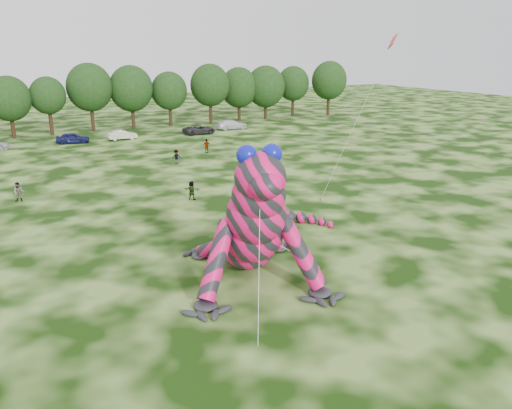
{
  "coord_description": "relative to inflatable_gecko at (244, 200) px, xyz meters",
  "views": [
    {
      "loc": [
        -7.6,
        -23.63,
        12.69
      ],
      "look_at": [
        5.52,
        0.62,
        4.0
      ],
      "focal_mm": 35.0,
      "sensor_mm": 36.0,
      "label": 1
    }
  ],
  "objects": [
    {
      "name": "ground",
      "position": [
        -5.23,
        -1.62,
        -4.07
      ],
      "size": [
        240.0,
        240.0,
        0.0
      ],
      "primitive_type": "plane",
      "color": "#16330A",
      "rests_on": "ground"
    },
    {
      "name": "inflatable_gecko",
      "position": [
        0.0,
        0.0,
        0.0
      ],
      "size": [
        17.5,
        19.31,
        8.14
      ],
      "primitive_type": null,
      "rotation": [
        0.0,
        0.0,
        -0.26
      ],
      "color": "#E80F62",
      "rests_on": "ground"
    },
    {
      "name": "flying_kite",
      "position": [
        14.51,
        4.5,
        8.2
      ],
      "size": [
        3.53,
        4.91,
        14.21
      ],
      "color": "red",
      "rests_on": "ground"
    },
    {
      "name": "tree_8",
      "position": [
        -9.45,
        55.37,
        0.4
      ],
      "size": [
        6.14,
        5.53,
        8.94
      ],
      "primitive_type": null,
      "color": "black",
      "rests_on": "ground"
    },
    {
      "name": "tree_9",
      "position": [
        -4.17,
        55.73,
        0.27
      ],
      "size": [
        5.27,
        4.74,
        8.68
      ],
      "primitive_type": null,
      "color": "black",
      "rests_on": "ground"
    },
    {
      "name": "tree_10",
      "position": [
        2.16,
        56.96,
        1.18
      ],
      "size": [
        7.09,
        6.38,
        10.5
      ],
      "primitive_type": null,
      "color": "black",
      "rests_on": "ground"
    },
    {
      "name": "tree_11",
      "position": [
        8.55,
        56.58,
        0.96
      ],
      "size": [
        7.01,
        6.31,
        10.07
      ],
      "primitive_type": null,
      "color": "black",
      "rests_on": "ground"
    },
    {
      "name": "tree_12",
      "position": [
        14.78,
        56.12,
        0.41
      ],
      "size": [
        5.99,
        5.39,
        8.97
      ],
      "primitive_type": null,
      "color": "black",
      "rests_on": "ground"
    },
    {
      "name": "tree_13",
      "position": [
        21.9,
        55.51,
        0.99
      ],
      "size": [
        6.83,
        6.15,
        10.13
      ],
      "primitive_type": null,
      "color": "black",
      "rests_on": "ground"
    },
    {
      "name": "tree_14",
      "position": [
        28.23,
        57.11,
        0.63
      ],
      "size": [
        6.82,
        6.14,
        9.4
      ],
      "primitive_type": null,
      "color": "black",
      "rests_on": "ground"
    },
    {
      "name": "tree_15",
      "position": [
        33.24,
        56.16,
        0.74
      ],
      "size": [
        7.17,
        6.45,
        9.63
      ],
      "primitive_type": null,
      "color": "black",
      "rests_on": "ground"
    },
    {
      "name": "tree_16",
      "position": [
        40.21,
        57.76,
        0.61
      ],
      "size": [
        6.26,
        5.63,
        9.37
      ],
      "primitive_type": null,
      "color": "black",
      "rests_on": "ground"
    },
    {
      "name": "tree_17",
      "position": [
        46.71,
        55.05,
        1.08
      ],
      "size": [
        6.98,
        6.28,
        10.3
      ],
      "primitive_type": null,
      "color": "black",
      "rests_on": "ground"
    },
    {
      "name": "car_4",
      "position": [
        -2.55,
        47.11,
        -3.32
      ],
      "size": [
        4.71,
        2.65,
        1.51
      ],
      "primitive_type": "imported",
      "rotation": [
        0.0,
        0.0,
        1.37
      ],
      "color": "#161A4E",
      "rests_on": "ground"
    },
    {
      "name": "car_5",
      "position": [
        4.28,
        46.93,
        -3.39
      ],
      "size": [
        4.14,
        1.5,
        1.36
      ],
      "primitive_type": "imported",
      "rotation": [
        0.0,
        0.0,
        1.56
      ],
      "color": "silver",
      "rests_on": "ground"
    },
    {
      "name": "car_6",
      "position": [
        15.82,
        45.97,
        -3.37
      ],
      "size": [
        5.21,
        2.68,
        1.41
      ],
      "primitive_type": "imported",
      "rotation": [
        0.0,
        0.0,
        1.64
      ],
      "color": "#2A2A2C",
      "rests_on": "ground"
    },
    {
      "name": "car_7",
      "position": [
        22.28,
        47.99,
        -3.32
      ],
      "size": [
        5.24,
        2.3,
        1.5
      ],
      "primitive_type": "imported",
      "rotation": [
        0.0,
        0.0,
        1.53
      ],
      "color": "white",
      "rests_on": "ground"
    },
    {
      "name": "spectator_3",
      "position": [
        11.21,
        32.17,
        -3.19
      ],
      "size": [
        1.09,
        0.62,
        1.76
      ],
      "primitive_type": "imported",
      "rotation": [
        0.0,
        0.0,
        2.94
      ],
      "color": "gray",
      "rests_on": "ground"
    },
    {
      "name": "spectator_1",
      "position": [
        -11.19,
        20.58,
        -3.21
      ],
      "size": [
        1.02,
        0.92,
        1.72
      ],
      "primitive_type": "imported",
      "rotation": [
        0.0,
        0.0,
        5.89
      ],
      "color": "gray",
      "rests_on": "ground"
    },
    {
      "name": "spectator_2",
      "position": [
        5.72,
        28.14,
        -3.27
      ],
      "size": [
        1.05,
        0.61,
        1.61
      ],
      "primitive_type": "imported",
      "rotation": [
        0.0,
        0.0,
        3.13
      ],
      "color": "gray",
      "rests_on": "ground"
    },
    {
      "name": "spectator_5",
      "position": [
        2.09,
        14.07,
        -3.24
      ],
      "size": [
        1.49,
        1.39,
        1.67
      ],
      "primitive_type": "imported",
      "rotation": [
        0.0,
        0.0,
        2.42
      ],
      "color": "gray",
      "rests_on": "ground"
    }
  ]
}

